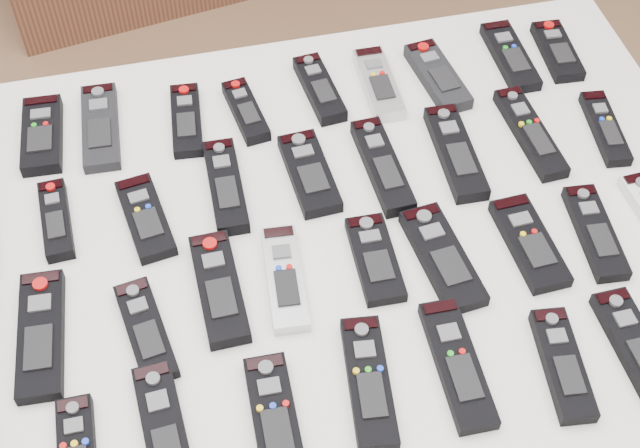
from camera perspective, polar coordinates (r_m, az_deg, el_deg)
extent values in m
plane|color=#8C6747|center=(2.00, -0.15, -14.11)|extent=(4.00, 4.00, 0.00)
cube|color=white|center=(1.34, 0.00, -1.07)|extent=(1.25, 0.88, 0.04)
cylinder|color=beige|center=(1.90, -19.53, -2.40)|extent=(0.04, 0.04, 0.74)
cylinder|color=beige|center=(2.01, 13.38, 3.40)|extent=(0.04, 0.04, 0.74)
cube|color=black|center=(1.51, -17.36, 5.47)|extent=(0.07, 0.16, 0.02)
cube|color=black|center=(1.50, -13.87, 6.05)|extent=(0.07, 0.19, 0.02)
cube|color=black|center=(1.48, -8.55, 6.59)|extent=(0.06, 0.16, 0.02)
cube|color=black|center=(1.48, -4.77, 7.21)|extent=(0.06, 0.14, 0.02)
cube|color=black|center=(1.52, -0.03, 8.65)|extent=(0.06, 0.16, 0.02)
cube|color=#B7B7BC|center=(1.53, 3.76, 8.93)|extent=(0.05, 0.17, 0.02)
cube|color=black|center=(1.55, 7.53, 9.35)|extent=(0.07, 0.17, 0.02)
cube|color=black|center=(1.62, 12.07, 10.45)|extent=(0.05, 0.17, 0.02)
cube|color=black|center=(1.65, 14.94, 10.65)|extent=(0.06, 0.15, 0.02)
cube|color=black|center=(1.38, -16.54, 0.25)|extent=(0.05, 0.15, 0.02)
cube|color=black|center=(1.35, -11.10, 0.39)|extent=(0.08, 0.16, 0.02)
cube|color=black|center=(1.37, -6.05, 2.42)|extent=(0.05, 0.18, 0.02)
cube|color=black|center=(1.38, -0.69, 3.27)|extent=(0.07, 0.17, 0.02)
cube|color=black|center=(1.40, 4.01, 3.73)|extent=(0.06, 0.19, 0.02)
cube|color=black|center=(1.43, 8.67, 4.55)|extent=(0.06, 0.20, 0.02)
cube|color=black|center=(1.48, 13.30, 5.71)|extent=(0.06, 0.20, 0.02)
cube|color=black|center=(1.52, 17.78, 5.87)|extent=(0.06, 0.16, 0.02)
cube|color=black|center=(1.26, -17.42, -6.77)|extent=(0.07, 0.20, 0.02)
cube|color=black|center=(1.23, -11.08, -6.72)|extent=(0.07, 0.17, 0.02)
cube|color=black|center=(1.26, -6.48, -4.11)|extent=(0.06, 0.18, 0.02)
cube|color=#B7B7BC|center=(1.26, -2.26, -3.48)|extent=(0.06, 0.18, 0.02)
cube|color=black|center=(1.28, 3.54, -2.25)|extent=(0.06, 0.15, 0.02)
cube|color=black|center=(1.29, 7.84, -2.14)|extent=(0.08, 0.19, 0.02)
cube|color=black|center=(1.33, 13.25, -1.18)|extent=(0.07, 0.17, 0.02)
cube|color=black|center=(1.37, 17.20, -0.51)|extent=(0.06, 0.17, 0.02)
cube|color=black|center=(1.15, -9.86, -13.22)|extent=(0.06, 0.21, 0.02)
cube|color=black|center=(1.15, -2.93, -12.26)|extent=(0.06, 0.17, 0.02)
cube|color=black|center=(1.17, 3.14, -10.04)|extent=(0.07, 0.19, 0.02)
cube|color=black|center=(1.20, 8.78, -8.85)|extent=(0.06, 0.19, 0.02)
cube|color=black|center=(1.23, 15.26, -8.67)|extent=(0.07, 0.17, 0.02)
cube|color=black|center=(1.27, 19.57, -7.42)|extent=(0.06, 0.18, 0.02)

